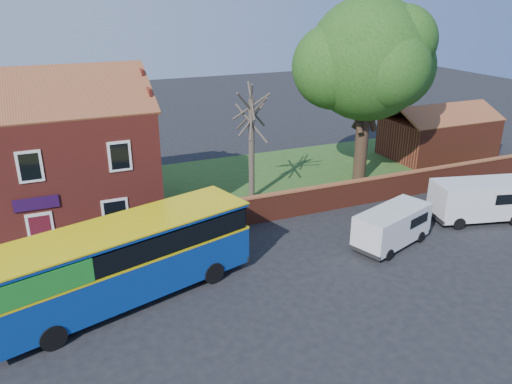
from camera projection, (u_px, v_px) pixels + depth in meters
name	position (u px, v px, depth m)	size (l,w,h in m)	color
ground	(234.00, 305.00, 20.41)	(120.00, 120.00, 0.00)	black
pavement	(46.00, 272.00, 22.75)	(18.00, 3.50, 0.12)	gray
kerb	(48.00, 291.00, 21.25)	(18.00, 0.15, 0.14)	slate
grass_strip	(338.00, 170.00, 36.27)	(26.00, 12.00, 0.04)	#426B28
shop_building	(33.00, 166.00, 26.43)	(12.30, 8.13, 10.50)	maroon
boundary_wall	(390.00, 186.00, 30.85)	(22.00, 0.38, 1.60)	maroon
outbuilding	(438.00, 136.00, 38.97)	(8.20, 5.06, 4.17)	maroon
bus	(115.00, 261.00, 20.00)	(11.26, 5.75, 3.33)	navy
van_near	(392.00, 225.00, 24.97)	(4.76, 3.12, 1.94)	silver
van_far	(480.00, 199.00, 27.73)	(5.56, 3.29, 2.29)	silver
large_tree	(367.00, 63.00, 31.71)	(9.81, 7.76, 11.96)	black
bare_tree	(252.00, 144.00, 29.94)	(2.55, 3.04, 6.80)	#4C4238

